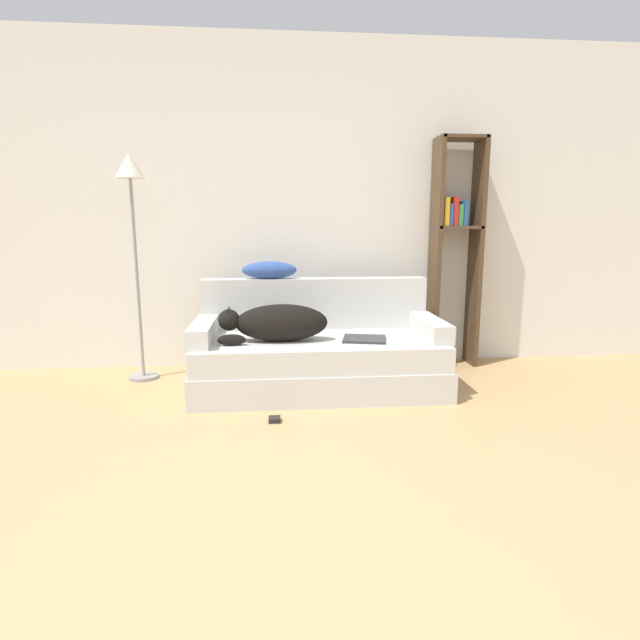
% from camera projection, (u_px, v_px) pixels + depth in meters
% --- Properties ---
extents(ground_plane, '(20.00, 20.00, 0.00)m').
position_uv_depth(ground_plane, '(307.00, 616.00, 1.55)').
color(ground_plane, tan).
extents(wall_back, '(7.63, 0.06, 2.70)m').
position_uv_depth(wall_back, '(284.00, 207.00, 4.18)').
color(wall_back, silver).
rests_on(wall_back, ground_plane).
extents(couch, '(1.80, 0.86, 0.39)m').
position_uv_depth(couch, '(319.00, 364.00, 3.68)').
color(couch, silver).
rests_on(couch, ground_plane).
extents(couch_backrest, '(1.76, 0.15, 0.40)m').
position_uv_depth(couch_backrest, '(315.00, 303.00, 3.96)').
color(couch_backrest, silver).
rests_on(couch_backrest, couch).
extents(couch_arm_left, '(0.15, 0.67, 0.13)m').
position_uv_depth(couch_arm_left, '(203.00, 331.00, 3.55)').
color(couch_arm_left, silver).
rests_on(couch_arm_left, couch).
extents(couch_arm_right, '(0.15, 0.67, 0.13)m').
position_uv_depth(couch_arm_right, '(430.00, 327.00, 3.69)').
color(couch_arm_right, silver).
rests_on(couch_arm_right, couch).
extents(dog, '(0.77, 0.25, 0.26)m').
position_uv_depth(dog, '(276.00, 323.00, 3.50)').
color(dog, black).
rests_on(dog, couch).
extents(laptop, '(0.35, 0.31, 0.02)m').
position_uv_depth(laptop, '(364.00, 339.00, 3.56)').
color(laptop, '#2D2D30').
rests_on(laptop, couch).
extents(throw_pillow, '(0.43, 0.14, 0.13)m').
position_uv_depth(throw_pillow, '(269.00, 270.00, 3.87)').
color(throw_pillow, '#335199').
rests_on(throw_pillow, couch_backrest).
extents(bookshelf, '(0.39, 0.26, 1.90)m').
position_uv_depth(bookshelf, '(455.00, 242.00, 4.19)').
color(bookshelf, '#4C3823').
rests_on(bookshelf, ground_plane).
extents(floor_lamp, '(0.22, 0.22, 1.72)m').
position_uv_depth(floor_lamp, '(132.00, 200.00, 3.71)').
color(floor_lamp, gray).
rests_on(floor_lamp, ground_plane).
extents(power_adapter, '(0.07, 0.07, 0.03)m').
position_uv_depth(power_adapter, '(275.00, 419.00, 3.08)').
color(power_adapter, black).
rests_on(power_adapter, ground_plane).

